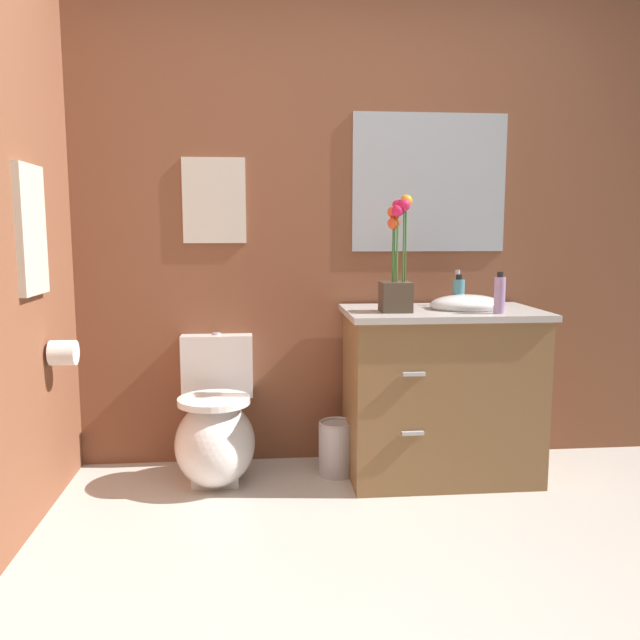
{
  "coord_description": "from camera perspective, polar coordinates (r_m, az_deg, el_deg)",
  "views": [
    {
      "loc": [
        -0.42,
        -1.75,
        1.21
      ],
      "look_at": [
        -0.14,
        1.24,
        0.79
      ],
      "focal_mm": 36.53,
      "sensor_mm": 36.0,
      "label": 1
    }
  ],
  "objects": [
    {
      "name": "soap_bottle",
      "position": [
        3.27,
        12.04,
        2.35
      ],
      "size": [
        0.06,
        0.06,
        0.16
      ],
      "color": "teal",
      "rests_on": "vanity_cabinet"
    },
    {
      "name": "trash_bin",
      "position": [
        3.3,
        1.47,
        -11.11
      ],
      "size": [
        0.18,
        0.18,
        0.27
      ],
      "color": "#B7B7BC",
      "rests_on": "ground_plane"
    },
    {
      "name": "toilet_paper_roll",
      "position": [
        3.05,
        -21.57,
        -2.69
      ],
      "size": [
        0.11,
        0.11,
        0.11
      ],
      "primitive_type": "cylinder",
      "rotation": [
        0.0,
        1.57,
        0.0
      ],
      "color": "white"
    },
    {
      "name": "hanging_towel",
      "position": [
        2.88,
        -23.97,
        7.21
      ],
      "size": [
        0.03,
        0.28,
        0.52
      ],
      "primitive_type": "cube",
      "color": "beige"
    },
    {
      "name": "lotion_bottle",
      "position": [
        3.09,
        15.46,
        2.17
      ],
      "size": [
        0.05,
        0.05,
        0.19
      ],
      "color": "#B28CBF",
      "rests_on": "vanity_cabinet"
    },
    {
      "name": "wall_mirror",
      "position": [
        3.46,
        9.57,
        11.77
      ],
      "size": [
        0.8,
        0.01,
        0.7
      ],
      "primitive_type": "cube",
      "color": "#B2BCC6"
    },
    {
      "name": "flower_vase",
      "position": [
        3.05,
        6.71,
        4.38
      ],
      "size": [
        0.14,
        0.14,
        0.54
      ],
      "color": "#4C3D2D",
      "rests_on": "vanity_cabinet"
    },
    {
      "name": "wall_back",
      "position": [
        3.43,
        5.12,
        8.54
      ],
      "size": [
        4.18,
        0.05,
        2.5
      ],
      "primitive_type": "cube",
      "color": "brown",
      "rests_on": "ground_plane"
    },
    {
      "name": "toilet",
      "position": [
        3.23,
        -9.13,
        -9.64
      ],
      "size": [
        0.38,
        0.59,
        0.69
      ],
      "color": "white",
      "rests_on": "ground_plane"
    },
    {
      "name": "vanity_cabinet",
      "position": [
        3.27,
        10.53,
        -6.11
      ],
      "size": [
        0.94,
        0.56,
        1.01
      ],
      "color": "brown",
      "rests_on": "ground_plane"
    },
    {
      "name": "wall_poster",
      "position": [
        3.35,
        -9.26,
        10.29
      ],
      "size": [
        0.31,
        0.01,
        0.42
      ],
      "primitive_type": "cube",
      "color": "silver"
    }
  ]
}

